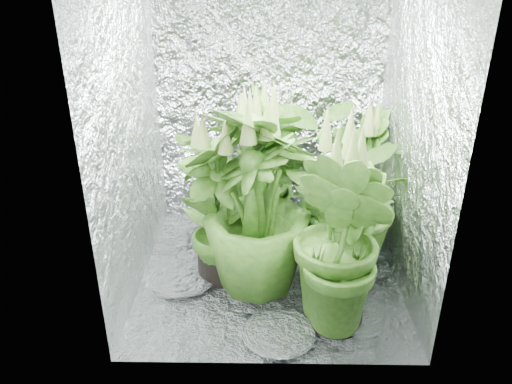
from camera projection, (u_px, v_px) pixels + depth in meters
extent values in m
plane|color=silver|center=(269.00, 272.00, 3.23)|extent=(1.60, 1.60, 0.00)
cube|color=silver|center=(269.00, 89.00, 3.52)|extent=(1.60, 0.02, 2.00)
cube|color=silver|center=(273.00, 182.00, 2.07)|extent=(1.60, 0.02, 2.00)
cube|color=silver|center=(129.00, 123.00, 2.81)|extent=(0.02, 1.60, 2.00)
cube|color=silver|center=(414.00, 124.00, 2.78)|extent=(0.02, 1.60, 2.00)
cylinder|color=black|center=(251.00, 224.00, 3.54)|extent=(0.29, 0.29, 0.26)
cylinder|color=#442C17|center=(251.00, 210.00, 3.49)|extent=(0.27, 0.27, 0.03)
imported|color=#1F430F|center=(251.00, 170.00, 3.36)|extent=(1.10, 1.10, 1.02)
cone|color=olive|center=(250.00, 105.00, 3.17)|extent=(0.09, 0.09, 0.26)
cylinder|color=black|center=(270.00, 209.00, 3.75)|extent=(0.29, 0.29, 0.26)
cylinder|color=#442C17|center=(270.00, 195.00, 3.70)|extent=(0.27, 0.27, 0.03)
imported|color=#1F430F|center=(271.00, 158.00, 3.57)|extent=(0.74, 0.74, 1.01)
cone|color=olive|center=(271.00, 98.00, 3.38)|extent=(0.09, 0.09, 0.26)
cylinder|color=black|center=(351.00, 218.00, 3.66)|extent=(0.25, 0.25, 0.22)
cylinder|color=#442C17|center=(352.00, 206.00, 3.62)|extent=(0.23, 0.23, 0.03)
imported|color=#1F430F|center=(356.00, 171.00, 3.50)|extent=(0.64, 0.64, 0.91)
cone|color=olive|center=(361.00, 116.00, 3.33)|extent=(0.08, 0.08, 0.22)
cylinder|color=black|center=(257.00, 268.00, 3.03)|extent=(0.29, 0.29, 0.26)
cylinder|color=#442C17|center=(257.00, 252.00, 2.98)|extent=(0.27, 0.27, 0.03)
imported|color=#1F430F|center=(257.00, 200.00, 2.83)|extent=(0.87, 0.87, 1.12)
cone|color=olive|center=(257.00, 115.00, 2.62)|extent=(0.09, 0.09, 0.26)
cylinder|color=black|center=(336.00, 255.00, 3.18)|extent=(0.27, 0.27, 0.25)
cylinder|color=#442C17|center=(337.00, 240.00, 3.14)|extent=(0.25, 0.25, 0.03)
imported|color=#1F430F|center=(340.00, 198.00, 3.01)|extent=(0.92, 0.92, 0.99)
cone|color=olive|center=(346.00, 129.00, 2.82)|extent=(0.09, 0.09, 0.25)
cylinder|color=black|center=(220.00, 259.00, 3.13)|extent=(0.28, 0.28, 0.25)
cylinder|color=#442C17|center=(220.00, 244.00, 3.09)|extent=(0.26, 0.26, 0.03)
imported|color=#1F430F|center=(218.00, 201.00, 2.96)|extent=(0.75, 0.75, 1.01)
cone|color=olive|center=(215.00, 129.00, 2.77)|extent=(0.09, 0.09, 0.25)
cylinder|color=black|center=(337.00, 304.00, 2.73)|extent=(0.28, 0.28, 0.25)
cylinder|color=#442C17|center=(339.00, 287.00, 2.68)|extent=(0.26, 0.26, 0.03)
imported|color=#1F430F|center=(343.00, 238.00, 2.55)|extent=(0.78, 0.78, 1.04)
cone|color=olive|center=(350.00, 154.00, 2.35)|extent=(0.09, 0.09, 0.25)
cylinder|color=black|center=(359.00, 237.00, 3.56)|extent=(0.12, 0.12, 0.07)
cylinder|color=black|center=(361.00, 219.00, 3.50)|extent=(0.10, 0.10, 0.09)
cylinder|color=#4C4C51|center=(354.00, 220.00, 3.49)|extent=(0.07, 0.26, 0.26)
torus|color=#4C4C51|center=(354.00, 220.00, 3.49)|extent=(0.07, 0.27, 0.27)
cube|color=white|center=(352.00, 281.00, 2.63)|extent=(0.06, 0.04, 0.09)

